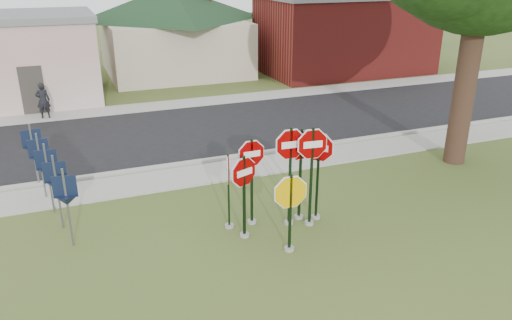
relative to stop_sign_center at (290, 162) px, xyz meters
name	(u,v)px	position (x,y,z in m)	size (l,w,h in m)	color
ground	(304,256)	(-0.32, -1.55, -1.74)	(120.00, 120.00, 0.00)	#3C511E
sidewalk_near	(229,170)	(-0.32, 3.95, -1.71)	(60.00, 1.60, 0.06)	gray
road	(194,131)	(-0.32, 8.45, -1.72)	(60.00, 7.00, 0.04)	black
sidewalk_far	(171,105)	(-0.32, 12.75, -1.71)	(60.00, 1.60, 0.06)	gray
curb	(220,159)	(-0.32, 4.95, -1.67)	(60.00, 0.20, 0.14)	gray
stop_sign_center	(290,162)	(0.00, 0.00, 0.00)	(1.10, 0.24, 2.76)	gray
stop_sign_yellow	(290,204)	(-0.54, -1.19, -0.52)	(1.11, 0.24, 2.07)	gray
stop_sign_left	(244,187)	(-1.31, -0.19, -0.38)	(0.96, 0.39, 2.25)	gray
stop_sign_right	(312,162)	(0.49, -0.22, 0.01)	(1.09, 0.24, 2.77)	gray
stop_sign_back_right	(301,161)	(0.38, 0.19, -0.10)	(1.10, 0.24, 2.62)	gray
stop_sign_back_left	(252,171)	(-0.89, 0.39, -0.27)	(0.97, 0.24, 2.43)	gray
stop_sign_far_right	(318,164)	(0.80, 0.01, -0.16)	(0.79, 0.73, 2.55)	gray
stop_sign_far_left	(228,182)	(-1.51, 0.39, -0.47)	(0.31, 0.97, 2.14)	gray
route_sign_row	(48,171)	(-5.72, 2.95, -0.51)	(1.43, 4.63, 2.00)	#59595E
building_house	(172,12)	(1.69, 20.45, 1.91)	(11.60, 11.60, 6.20)	#B5A78F
building_brick	(345,33)	(11.68, 16.95, 0.67)	(10.20, 6.20, 4.75)	maroon
pedestrian	(43,100)	(-5.92, 12.54, -0.90)	(0.57, 0.37, 1.57)	black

